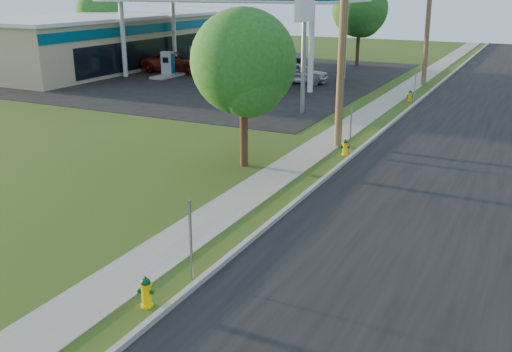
{
  "coord_description": "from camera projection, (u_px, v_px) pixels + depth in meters",
  "views": [
    {
      "loc": [
        6.89,
        -5.69,
        6.5
      ],
      "look_at": [
        0.0,
        8.0,
        1.4
      ],
      "focal_mm": 40.0,
      "sensor_mm": 36.0,
      "label": 1
    }
  ],
  "objects": [
    {
      "name": "fuel_pump_nw",
      "position": [
        168.0,
        68.0,
        42.9
      ],
      "size": [
        1.2,
        3.2,
        1.9
      ],
      "color": "#9E9A90",
      "rests_on": "ground"
    },
    {
      "name": "sign_post_far",
      "position": [
        415.0,
        86.0,
        33.3
      ],
      "size": [
        0.05,
        0.04,
        2.0
      ],
      "primitive_type": "cube",
      "color": "gray",
      "rests_on": "ground"
    },
    {
      "name": "hydrant_far",
      "position": [
        410.0,
        96.0,
        33.9
      ],
      "size": [
        0.35,
        0.31,
        0.68
      ],
      "color": "#EAAF0C",
      "rests_on": "ground"
    },
    {
      "name": "sign_post_near",
      "position": [
        191.0,
        241.0,
        12.95
      ],
      "size": [
        0.05,
        0.04,
        2.0
      ],
      "primitive_type": "cube",
      "color": "gray",
      "rests_on": "ground"
    },
    {
      "name": "hydrant_mid",
      "position": [
        345.0,
        147.0,
        23.06
      ],
      "size": [
        0.34,
        0.31,
        0.66
      ],
      "color": "#FFBD03",
      "rests_on": "ground"
    },
    {
      "name": "utility_pole_far",
      "position": [
        429.0,
        13.0,
        38.22
      ],
      "size": [
        1.4,
        0.32,
        9.5
      ],
      "color": "brown",
      "rests_on": "ground"
    },
    {
      "name": "road",
      "position": [
        427.0,
        224.0,
        16.37
      ],
      "size": [
        8.0,
        120.0,
        0.02
      ],
      "primitive_type": "cube",
      "color": "black",
      "rests_on": "ground"
    },
    {
      "name": "forecourt",
      "position": [
        210.0,
        76.0,
        43.76
      ],
      "size": [
        26.0,
        28.0,
        0.02
      ],
      "primitive_type": "cube",
      "color": "black",
      "rests_on": "ground"
    },
    {
      "name": "convenience_store",
      "position": [
        97.0,
        42.0,
        47.77
      ],
      "size": [
        10.4,
        22.4,
        4.25
      ],
      "color": "tan",
      "rests_on": "ground"
    },
    {
      "name": "tree_lot",
      "position": [
        361.0,
        11.0,
        47.65
      ],
      "size": [
        4.68,
        4.68,
        7.09
      ],
      "color": "#332316",
      "rests_on": "ground"
    },
    {
      "name": "fuel_pump_se",
      "position": [
        299.0,
        68.0,
        42.46
      ],
      "size": [
        1.2,
        3.2,
        1.9
      ],
      "color": "#9E9A90",
      "rests_on": "ground"
    },
    {
      "name": "fuel_pump_sw",
      "position": [
        196.0,
        62.0,
        46.29
      ],
      "size": [
        1.2,
        3.2,
        1.9
      ],
      "color": "#9E9A90",
      "rests_on": "ground"
    },
    {
      "name": "fuel_pump_ne",
      "position": [
        276.0,
        75.0,
        39.07
      ],
      "size": [
        1.2,
        3.2,
        1.9
      ],
      "color": "#9E9A90",
      "rests_on": "ground"
    },
    {
      "name": "utility_pole_mid",
      "position": [
        343.0,
        27.0,
        22.92
      ],
      "size": [
        1.4,
        0.32,
        9.8
      ],
      "color": "brown",
      "rests_on": "ground"
    },
    {
      "name": "sign_post_mid",
      "position": [
        351.0,
        130.0,
        22.95
      ],
      "size": [
        0.05,
        0.04,
        2.0
      ],
      "primitive_type": "cube",
      "color": "gray",
      "rests_on": "ground"
    },
    {
      "name": "hydrant_near",
      "position": [
        146.0,
        292.0,
        12.09
      ],
      "size": [
        0.37,
        0.33,
        0.71
      ],
      "color": "#F8D000",
      "rests_on": "ground"
    },
    {
      "name": "tree_verge",
      "position": [
        245.0,
        67.0,
        20.52
      ],
      "size": [
        3.87,
        3.87,
        5.86
      ],
      "color": "#332316",
      "rests_on": "ground"
    },
    {
      "name": "curb",
      "position": [
        298.0,
        200.0,
        18.05
      ],
      "size": [
        0.15,
        120.0,
        0.15
      ],
      "primitive_type": "cube",
      "color": "#9E9A90",
      "rests_on": "ground"
    },
    {
      "name": "car_silver",
      "position": [
        298.0,
        73.0,
        40.24
      ],
      "size": [
        4.54,
        2.44,
        1.47
      ],
      "primitive_type": "imported",
      "rotation": [
        0.0,
        0.0,
        1.74
      ],
      "color": "#B8BBC0",
      "rests_on": "ground"
    },
    {
      "name": "tree_back",
      "position": [
        99.0,
        13.0,
        54.71
      ],
      "size": [
        4.17,
        4.17,
        6.32
      ],
      "color": "#332316",
      "rests_on": "ground"
    },
    {
      "name": "sidewalk",
      "position": [
        249.0,
        193.0,
        18.82
      ],
      "size": [
        1.5,
        120.0,
        0.03
      ],
      "primitive_type": "cube",
      "color": "gray",
      "rests_on": "ground"
    },
    {
      "name": "car_red",
      "position": [
        177.0,
        63.0,
        45.31
      ],
      "size": [
        5.87,
        3.29,
        1.55
      ],
      "primitive_type": "imported",
      "rotation": [
        0.0,
        0.0,
        1.7
      ],
      "color": "maroon",
      "rests_on": "ground"
    },
    {
      "name": "price_pylon",
      "position": [
        305.0,
        9.0,
        29.09
      ],
      "size": [
        0.34,
        2.04,
        6.85
      ],
      "color": "gray",
      "rests_on": "ground"
    }
  ]
}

